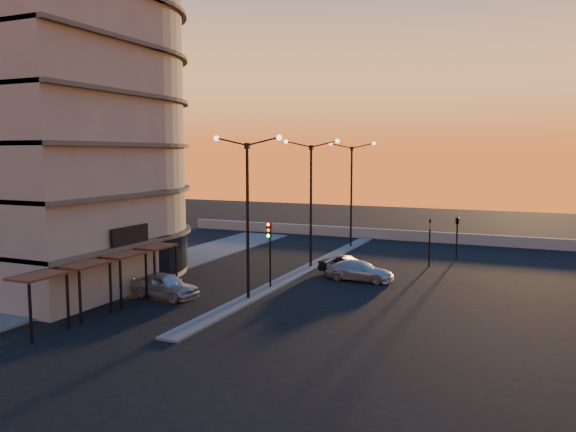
# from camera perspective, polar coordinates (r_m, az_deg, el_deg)

# --- Properties ---
(ground) EXTENTS (120.00, 120.00, 0.00)m
(ground) POSITION_cam_1_polar(r_m,az_deg,el_deg) (33.12, -4.05, -8.47)
(ground) COLOR black
(ground) RESTS_ON ground
(sidewalk_west) EXTENTS (5.00, 40.00, 0.12)m
(sidewalk_west) POSITION_cam_1_polar(r_m,az_deg,el_deg) (41.97, -14.32, -5.39)
(sidewalk_west) COLOR #4D4D4B
(sidewalk_west) RESTS_ON ground
(median) EXTENTS (1.20, 36.00, 0.12)m
(median) POSITION_cam_1_polar(r_m,az_deg,el_deg) (41.98, 2.31, -5.19)
(median) COLOR #4D4D4B
(median) RESTS_ON ground
(parapet) EXTENTS (44.00, 0.50, 1.00)m
(parapet) POSITION_cam_1_polar(r_m,az_deg,el_deg) (56.41, 10.14, -1.85)
(parapet) COLOR gray
(parapet) RESTS_ON ground
(building) EXTENTS (14.35, 17.08, 25.00)m
(building) POSITION_cam_1_polar(r_m,az_deg,el_deg) (40.64, -22.27, 10.75)
(building) COLOR slate
(building) RESTS_ON ground
(streetlamp_near) EXTENTS (4.32, 0.32, 9.51)m
(streetlamp_near) POSITION_cam_1_polar(r_m,az_deg,el_deg) (32.14, -4.13, 1.21)
(streetlamp_near) COLOR black
(streetlamp_near) RESTS_ON ground
(streetlamp_mid) EXTENTS (4.32, 0.32, 9.51)m
(streetlamp_mid) POSITION_cam_1_polar(r_m,az_deg,el_deg) (41.23, 2.35, 2.36)
(streetlamp_mid) COLOR black
(streetlamp_mid) RESTS_ON ground
(streetlamp_far) EXTENTS (4.32, 0.32, 9.51)m
(streetlamp_far) POSITION_cam_1_polar(r_m,az_deg,el_deg) (50.66, 6.46, 3.07)
(streetlamp_far) COLOR black
(streetlamp_far) RESTS_ON ground
(traffic_light_main) EXTENTS (0.28, 0.44, 4.25)m
(traffic_light_main) POSITION_cam_1_polar(r_m,az_deg,el_deg) (35.03, -1.91, -2.81)
(traffic_light_main) COLOR black
(traffic_light_main) RESTS_ON ground
(signal_east_a) EXTENTS (0.13, 0.16, 3.60)m
(signal_east_a) POSITION_cam_1_polar(r_m,az_deg,el_deg) (43.39, 14.18, -2.50)
(signal_east_a) COLOR black
(signal_east_a) RESTS_ON ground
(signal_east_b) EXTENTS (0.42, 1.99, 3.60)m
(signal_east_b) POSITION_cam_1_polar(r_m,az_deg,el_deg) (46.96, 16.83, -0.47)
(signal_east_b) COLOR black
(signal_east_b) RESTS_ON ground
(car_hatchback) EXTENTS (4.58, 2.39, 1.49)m
(car_hatchback) POSITION_cam_1_polar(r_m,az_deg,el_deg) (34.13, -12.42, -6.87)
(car_hatchback) COLOR #A7ACAF
(car_hatchback) RESTS_ON ground
(car_sedan) EXTENTS (3.77, 1.33, 1.24)m
(car_sedan) POSITION_cam_1_polar(r_m,az_deg,el_deg) (39.97, 5.89, -4.99)
(car_sedan) COLOR black
(car_sedan) RESTS_ON ground
(car_wagon) EXTENTS (4.55, 1.88, 1.32)m
(car_wagon) POSITION_cam_1_polar(r_m,az_deg,el_deg) (38.09, 7.27, -5.52)
(car_wagon) COLOR #ACB0B4
(car_wagon) RESTS_ON ground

